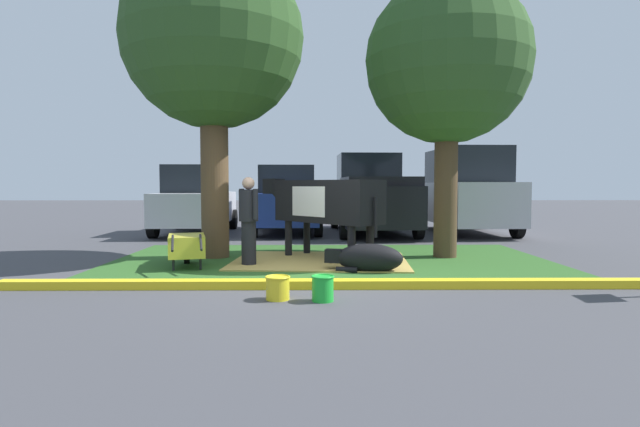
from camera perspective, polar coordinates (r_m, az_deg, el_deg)
name	(u,v)px	position (r m, az deg, el deg)	size (l,w,h in m)	color
ground_plane	(298,277)	(7.98, -2.47, -7.21)	(80.00, 80.00, 0.00)	#424247
grass_island	(331,260)	(9.67, 1.26, -5.31)	(8.24, 4.82, 0.02)	#2D5B23
curb_yellow	(337,284)	(7.14, 1.94, -7.96)	(9.44, 0.24, 0.12)	yellow
hay_bedding	(320,261)	(9.47, 0.02, -5.40)	(3.20, 2.40, 0.04)	tan
shade_tree_left	(213,40)	(10.54, -11.97, 18.58)	(3.51, 3.51, 6.06)	brown
shade_tree_right	(447,63)	(10.56, 14.19, 16.11)	(3.20, 3.20, 5.46)	#4C3823
cow_holstein	(323,202)	(9.65, 0.39, 1.32)	(2.40, 2.56, 1.58)	black
calf_lying	(367,258)	(8.40, 5.36, -5.04)	(1.33, 0.72, 0.48)	black
person_handler	(249,219)	(8.99, -8.06, -0.60)	(0.38, 0.42, 1.59)	black
wheelbarrow	(187,246)	(9.08, -14.81, -3.58)	(0.86, 1.62, 0.63)	gold
bucket_yellow	(278,287)	(6.46, -4.80, -8.30)	(0.32, 0.32, 0.30)	yellow
bucket_green	(323,288)	(6.35, 0.31, -8.39)	(0.29, 0.29, 0.32)	green
sedan_silver	(197,200)	(15.58, -13.74, 1.45)	(2.13, 4.46, 2.02)	silver
sedan_blue	(287,200)	(15.39, -3.74, 1.51)	(2.13, 4.46, 2.02)	navy
pickup_truck_black	(371,196)	(15.33, 5.83, 1.98)	(2.35, 5.46, 2.42)	black
suv_black	(465,191)	(15.77, 16.08, 2.47)	(2.24, 4.66, 2.52)	#B7B7BC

